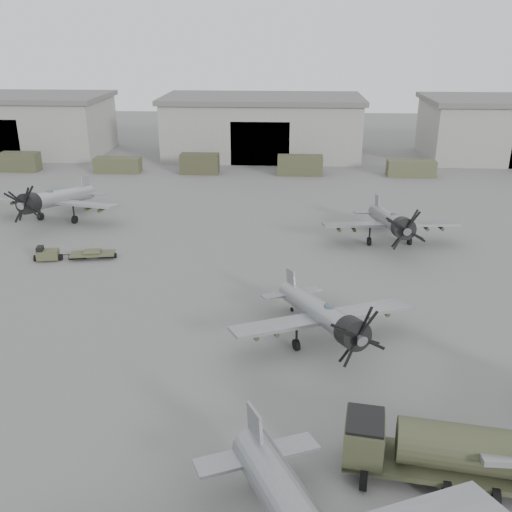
# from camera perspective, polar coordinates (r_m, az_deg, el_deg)

# --- Properties ---
(ground) EXTENTS (220.00, 220.00, 0.00)m
(ground) POSITION_cam_1_polar(r_m,az_deg,el_deg) (29.58, -5.31, -15.15)
(ground) COLOR slate
(ground) RESTS_ON ground
(hangar_left) EXTENTS (29.00, 14.80, 8.70)m
(hangar_left) POSITION_cam_1_polar(r_m,az_deg,el_deg) (96.02, -23.21, 12.06)
(hangar_left) COLOR gray
(hangar_left) RESTS_ON ground
(hangar_center) EXTENTS (29.00, 14.80, 8.70)m
(hangar_center) POSITION_cam_1_polar(r_m,az_deg,el_deg) (86.44, 0.63, 12.87)
(hangar_center) COLOR gray
(hangar_center) RESTS_ON ground
(support_truck_1) EXTENTS (5.03, 2.20, 2.48)m
(support_truck_1) POSITION_cam_1_polar(r_m,az_deg,el_deg) (83.27, -22.52, 8.70)
(support_truck_1) COLOR #3E402A
(support_truck_1) RESTS_ON ground
(support_truck_2) EXTENTS (6.04, 2.20, 1.98)m
(support_truck_2) POSITION_cam_1_polar(r_m,az_deg,el_deg) (78.55, -13.65, 8.85)
(support_truck_2) COLOR #44472E
(support_truck_2) RESTS_ON ground
(support_truck_3) EXTENTS (5.00, 2.20, 2.58)m
(support_truck_3) POSITION_cam_1_polar(r_m,az_deg,el_deg) (76.06, -5.66, 9.18)
(support_truck_3) COLOR #3B3B26
(support_truck_3) RESTS_ON ground
(support_truck_4) EXTENTS (5.83, 2.20, 2.52)m
(support_truck_4) POSITION_cam_1_polar(r_m,az_deg,el_deg) (75.19, 4.42, 9.04)
(support_truck_4) COLOR #40412A
(support_truck_4) RESTS_ON ground
(support_truck_5) EXTENTS (6.11, 2.20, 2.07)m
(support_truck_5) POSITION_cam_1_polar(r_m,az_deg,el_deg) (76.86, 15.25, 8.46)
(support_truck_5) COLOR #484C31
(support_truck_5) RESTS_ON ground
(aircraft_mid_2) EXTENTS (11.05, 10.01, 4.50)m
(aircraft_mid_2) POSITION_cam_1_polar(r_m,az_deg,el_deg) (33.94, 6.85, -5.91)
(aircraft_mid_2) COLOR gray
(aircraft_mid_2) RESTS_ON ground
(aircraft_far_0) EXTENTS (12.81, 11.53, 5.09)m
(aircraft_far_0) POSITION_cam_1_polar(r_m,az_deg,el_deg) (59.05, -19.54, 5.37)
(aircraft_far_0) COLOR #9FA1A8
(aircraft_far_0) RESTS_ON ground
(aircraft_far_1) EXTENTS (11.94, 10.74, 4.75)m
(aircraft_far_1) POSITION_cam_1_polar(r_m,az_deg,el_deg) (50.88, 13.39, 3.35)
(aircraft_far_1) COLOR gray
(aircraft_far_1) RESTS_ON ground
(fuel_tanker) EXTENTS (7.44, 3.43, 2.76)m
(fuel_tanker) POSITION_cam_1_polar(r_m,az_deg,el_deg) (25.94, 16.88, -17.83)
(fuel_tanker) COLOR #3C3F29
(fuel_tanker) RESTS_ON ground
(tug_trailer) EXTENTS (6.32, 2.22, 1.25)m
(tug_trailer) POSITION_cam_1_polar(r_m,az_deg,el_deg) (49.47, -18.57, 0.16)
(tug_trailer) COLOR #44462D
(tug_trailer) RESTS_ON ground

